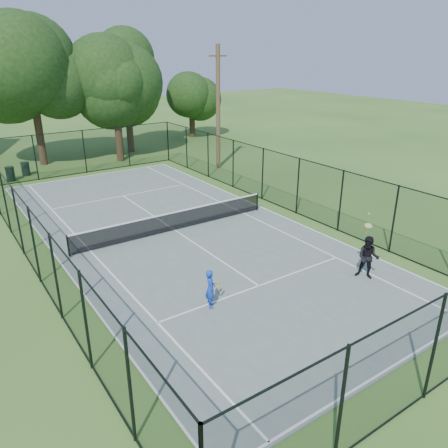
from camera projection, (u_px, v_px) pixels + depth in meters
ground at (175, 231)px, 20.89m from camera, size 120.00×120.00×0.00m
tennis_court at (175, 231)px, 20.88m from camera, size 11.00×24.00×0.06m
tennis_net at (175, 220)px, 20.68m from camera, size 10.08×0.08×0.95m
fence at (174, 202)px, 20.33m from camera, size 13.10×26.10×3.00m
tree_near_left at (31, 77)px, 30.74m from camera, size 7.81×7.81×10.18m
tree_near_mid at (115, 96)px, 32.43m from camera, size 6.02×6.02×7.87m
tree_near_right at (126, 80)px, 35.06m from camera, size 6.59×6.59×9.09m
tree_far_right at (192, 101)px, 42.22m from camera, size 4.22×4.22×5.58m
trash_bin_left at (10, 174)px, 28.74m from camera, size 0.58×0.58×0.94m
trash_bin_right at (26, 169)px, 29.99m from camera, size 0.58×0.58×0.93m
utility_pole at (218, 108)px, 30.65m from camera, size 1.40×0.30×8.46m
player_blue at (211, 288)px, 14.46m from camera, size 0.83×0.59×1.37m
player_black at (368, 258)px, 16.25m from camera, size 0.95×1.02×2.43m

